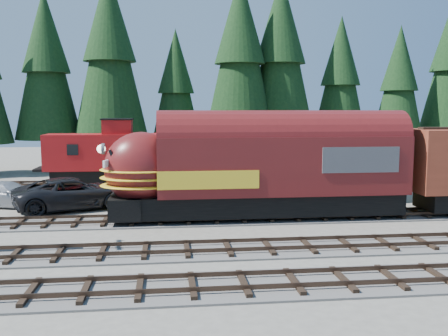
{
  "coord_description": "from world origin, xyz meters",
  "views": [
    {
      "loc": [
        -8.61,
        -23.11,
        6.2
      ],
      "look_at": [
        -5.48,
        4.0,
        2.93
      ],
      "focal_mm": 40.0,
      "sensor_mm": 36.0,
      "label": 1
    }
  ],
  "objects": [
    {
      "name": "track_spur",
      "position": [
        -10.0,
        18.0,
        0.06
      ],
      "size": [
        32.0,
        3.2,
        0.33
      ],
      "color": "#4C4947",
      "rests_on": "ground"
    },
    {
      "name": "depot",
      "position": [
        -0.0,
        10.5,
        2.96
      ],
      "size": [
        12.8,
        7.0,
        5.3
      ],
      "color": "yellow",
      "rests_on": "ground"
    },
    {
      "name": "pickup_truck_a",
      "position": [
        -14.38,
        8.15,
        0.99
      ],
      "size": [
        7.82,
        5.76,
        1.98
      ],
      "primitive_type": "imported",
      "rotation": [
        0.0,
        0.0,
        1.97
      ],
      "color": "black",
      "rests_on": "ground"
    },
    {
      "name": "locomotive",
      "position": [
        -4.0,
        4.0,
        2.68
      ],
      "size": [
        17.01,
        3.38,
        4.63
      ],
      "color": "black",
      "rests_on": "ground"
    },
    {
      "name": "ground",
      "position": [
        0.0,
        0.0,
        0.0
      ],
      "size": [
        120.0,
        120.0,
        0.0
      ],
      "primitive_type": "plane",
      "color": "#6B665B",
      "rests_on": "ground"
    },
    {
      "name": "caboose",
      "position": [
        -13.45,
        18.0,
        2.48
      ],
      "size": [
        9.55,
        2.77,
        4.97
      ],
      "color": "black",
      "rests_on": "ground"
    },
    {
      "name": "pickup_truck_b",
      "position": [
        -18.75,
        9.42,
        0.8
      ],
      "size": [
        5.88,
        3.65,
        1.59
      ],
      "primitive_type": "imported",
      "rotation": [
        0.0,
        0.0,
        1.29
      ],
      "color": "#B0B3B9",
      "rests_on": "ground"
    },
    {
      "name": "conifer_backdrop",
      "position": [
        6.17,
        25.28,
        10.61
      ],
      "size": [
        80.45,
        21.05,
        17.36
      ],
      "color": "black",
      "rests_on": "ground"
    }
  ]
}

